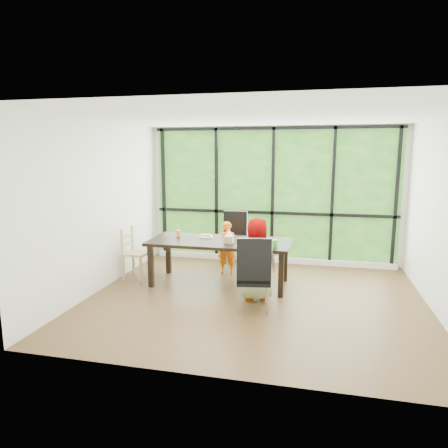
{
  "coord_description": "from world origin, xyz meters",
  "views": [
    {
      "loc": [
        0.86,
        -5.79,
        2.19
      ],
      "look_at": [
        -0.59,
        0.46,
        1.05
      ],
      "focal_mm": 32.31,
      "sensor_mm": 36.0,
      "label": 1
    }
  ],
  "objects_px": {
    "chair_window_leather": "(234,240)",
    "green_cup": "(275,244)",
    "plate_near": "(255,245)",
    "dining_table": "(220,262)",
    "chair_interior_leather": "(253,273)",
    "plate_far": "(206,237)",
    "orange_cup": "(178,233)",
    "child_older": "(255,259)",
    "tissue_box": "(229,240)",
    "chair_end_beech": "(137,253)",
    "child_toddler": "(227,248)"
  },
  "relations": [
    {
      "from": "child_older",
      "to": "tissue_box",
      "type": "xyz_separation_m",
      "value": [
        -0.49,
        0.41,
        0.19
      ]
    },
    {
      "from": "child_older",
      "to": "green_cup",
      "type": "bearing_deg",
      "value": -154.1
    },
    {
      "from": "chair_interior_leather",
      "to": "plate_near",
      "type": "relative_size",
      "value": 3.96
    },
    {
      "from": "dining_table",
      "to": "plate_near",
      "type": "bearing_deg",
      "value": -21.63
    },
    {
      "from": "chair_interior_leather",
      "to": "green_cup",
      "type": "height_order",
      "value": "chair_interior_leather"
    },
    {
      "from": "chair_interior_leather",
      "to": "plate_far",
      "type": "bearing_deg",
      "value": -60.69
    },
    {
      "from": "plate_near",
      "to": "tissue_box",
      "type": "xyz_separation_m",
      "value": [
        -0.44,
        0.09,
        0.05
      ]
    },
    {
      "from": "dining_table",
      "to": "tissue_box",
      "type": "distance_m",
      "value": 0.5
    },
    {
      "from": "plate_near",
      "to": "green_cup",
      "type": "bearing_deg",
      "value": -8.63
    },
    {
      "from": "orange_cup",
      "to": "tissue_box",
      "type": "height_order",
      "value": "tissue_box"
    },
    {
      "from": "chair_window_leather",
      "to": "plate_far",
      "type": "distance_m",
      "value": 0.88
    },
    {
      "from": "chair_window_leather",
      "to": "orange_cup",
      "type": "xyz_separation_m",
      "value": [
        -0.81,
        -0.83,
        0.26
      ]
    },
    {
      "from": "dining_table",
      "to": "green_cup",
      "type": "distance_m",
      "value": 1.09
    },
    {
      "from": "tissue_box",
      "to": "child_older",
      "type": "bearing_deg",
      "value": -39.58
    },
    {
      "from": "chair_window_leather",
      "to": "tissue_box",
      "type": "height_order",
      "value": "chair_window_leather"
    },
    {
      "from": "chair_end_beech",
      "to": "plate_far",
      "type": "xyz_separation_m",
      "value": [
        1.2,
        0.23,
        0.31
      ]
    },
    {
      "from": "chair_window_leather",
      "to": "chair_interior_leather",
      "type": "height_order",
      "value": "same"
    },
    {
      "from": "chair_end_beech",
      "to": "tissue_box",
      "type": "height_order",
      "value": "chair_end_beech"
    },
    {
      "from": "green_cup",
      "to": "child_older",
      "type": "bearing_deg",
      "value": -134.57
    },
    {
      "from": "green_cup",
      "to": "orange_cup",
      "type": "bearing_deg",
      "value": 164.83
    },
    {
      "from": "chair_interior_leather",
      "to": "plate_near",
      "type": "height_order",
      "value": "chair_interior_leather"
    },
    {
      "from": "child_toddler",
      "to": "tissue_box",
      "type": "height_order",
      "value": "child_toddler"
    },
    {
      "from": "tissue_box",
      "to": "green_cup",
      "type": "bearing_deg",
      "value": -10.59
    },
    {
      "from": "chair_interior_leather",
      "to": "plate_near",
      "type": "bearing_deg",
      "value": -92.94
    },
    {
      "from": "chair_interior_leather",
      "to": "chair_window_leather",
      "type": "bearing_deg",
      "value": -81.22
    },
    {
      "from": "child_toddler",
      "to": "orange_cup",
      "type": "distance_m",
      "value": 0.95
    },
    {
      "from": "dining_table",
      "to": "orange_cup",
      "type": "bearing_deg",
      "value": 167.72
    },
    {
      "from": "green_cup",
      "to": "tissue_box",
      "type": "bearing_deg",
      "value": 169.41
    },
    {
      "from": "chair_end_beech",
      "to": "green_cup",
      "type": "xyz_separation_m",
      "value": [
        2.45,
        -0.29,
        0.36
      ]
    },
    {
      "from": "chair_window_leather",
      "to": "child_older",
      "type": "distance_m",
      "value": 1.7
    },
    {
      "from": "green_cup",
      "to": "tissue_box",
      "type": "relative_size",
      "value": 0.88
    },
    {
      "from": "child_toddler",
      "to": "child_older",
      "type": "relative_size",
      "value": 0.77
    },
    {
      "from": "chair_interior_leather",
      "to": "plate_near",
      "type": "xyz_separation_m",
      "value": [
        -0.1,
        0.77,
        0.22
      ]
    },
    {
      "from": "chair_interior_leather",
      "to": "chair_end_beech",
      "type": "relative_size",
      "value": 1.2
    },
    {
      "from": "orange_cup",
      "to": "green_cup",
      "type": "height_order",
      "value": "green_cup"
    },
    {
      "from": "plate_far",
      "to": "orange_cup",
      "type": "xyz_separation_m",
      "value": [
        -0.49,
        -0.05,
        0.05
      ]
    },
    {
      "from": "child_toddler",
      "to": "chair_window_leather",
      "type": "bearing_deg",
      "value": 79.66
    },
    {
      "from": "chair_interior_leather",
      "to": "orange_cup",
      "type": "height_order",
      "value": "chair_interior_leather"
    },
    {
      "from": "chair_window_leather",
      "to": "child_older",
      "type": "height_order",
      "value": "child_older"
    },
    {
      "from": "chair_interior_leather",
      "to": "tissue_box",
      "type": "xyz_separation_m",
      "value": [
        -0.54,
        0.86,
        0.27
      ]
    },
    {
      "from": "chair_interior_leather",
      "to": "plate_far",
      "type": "distance_m",
      "value": 1.62
    },
    {
      "from": "dining_table",
      "to": "child_toddler",
      "type": "bearing_deg",
      "value": 90.0
    },
    {
      "from": "chair_end_beech",
      "to": "tissue_box",
      "type": "bearing_deg",
      "value": -91.73
    },
    {
      "from": "chair_window_leather",
      "to": "green_cup",
      "type": "bearing_deg",
      "value": -56.06
    },
    {
      "from": "dining_table",
      "to": "chair_interior_leather",
      "type": "distance_m",
      "value": 1.27
    },
    {
      "from": "child_toddler",
      "to": "chair_end_beech",
      "type": "bearing_deg",
      "value": -163.06
    },
    {
      "from": "child_older",
      "to": "orange_cup",
      "type": "relative_size",
      "value": 11.52
    },
    {
      "from": "chair_interior_leather",
      "to": "chair_end_beech",
      "type": "height_order",
      "value": "chair_interior_leather"
    },
    {
      "from": "plate_far",
      "to": "chair_interior_leather",
      "type": "bearing_deg",
      "value": -50.42
    },
    {
      "from": "chair_interior_leather",
      "to": "child_older",
      "type": "bearing_deg",
      "value": -94.64
    }
  ]
}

